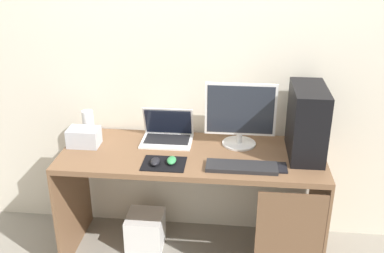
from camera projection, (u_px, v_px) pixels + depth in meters
The scene contains 14 objects.
ground_plane at pixel (192, 252), 3.15m from camera, with size 8.00×8.00×0.00m, color gray.
wall_back at pixel (198, 57), 2.96m from camera, with size 4.00×0.05×2.60m.
desk at pixel (195, 174), 2.89m from camera, with size 1.66×0.63×0.78m.
pc_tower at pixel (307, 122), 2.74m from camera, with size 0.20×0.42×0.44m, color black.
monitor at pixel (240, 116), 2.87m from camera, with size 0.45×0.22×0.42m.
laptop at pixel (167, 134), 2.99m from camera, with size 0.33×0.24×0.22m.
speaker at pixel (88, 123), 3.05m from camera, with size 0.08×0.08×0.18m, color white.
projector at pixel (84, 137), 2.92m from camera, with size 0.20×0.14×0.12m, color #B7BCC6.
keyboard at pixel (242, 167), 2.64m from camera, with size 0.42×0.14×0.02m, color #232326.
mousepad at pixel (164, 164), 2.70m from camera, with size 0.26×0.20×0.01m, color black.
mouse_left at pixel (172, 160), 2.70m from camera, with size 0.06×0.10×0.03m, color #338C4C.
mouse_right at pixel (155, 162), 2.68m from camera, with size 0.06×0.10×0.03m, color black.
cell_phone at pixel (281, 168), 2.65m from camera, with size 0.07×0.13×0.01m, color black.
subwoofer at pixel (145, 230), 3.17m from camera, with size 0.25×0.25×0.25m, color white.
Camera 1 is at (0.26, -2.53, 2.05)m, focal length 42.06 mm.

